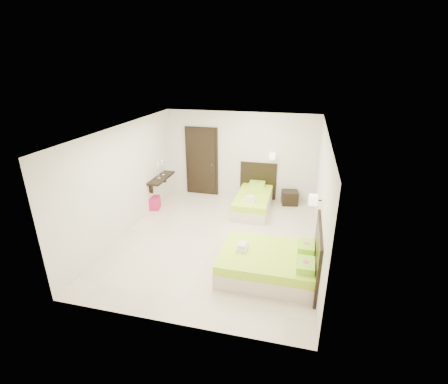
% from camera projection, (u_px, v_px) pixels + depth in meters
% --- Properties ---
extents(floor, '(5.50, 5.50, 0.00)m').
position_uv_depth(floor, '(217.00, 239.00, 7.69)').
color(floor, beige).
rests_on(floor, ground).
extents(bed_single, '(1.09, 1.82, 1.50)m').
position_uv_depth(bed_single, '(254.00, 200.00, 9.19)').
color(bed_single, beige).
rests_on(bed_single, ground).
extents(bed_double, '(1.86, 1.58, 1.53)m').
position_uv_depth(bed_double, '(272.00, 263.00, 6.30)').
color(bed_double, beige).
rests_on(bed_double, ground).
extents(nightstand, '(0.53, 0.49, 0.41)m').
position_uv_depth(nightstand, '(290.00, 198.00, 9.53)').
color(nightstand, black).
rests_on(nightstand, ground).
extents(ottoman, '(0.43, 0.43, 0.36)m').
position_uv_depth(ottoman, '(153.00, 203.00, 9.23)').
color(ottoman, '#A5164B').
rests_on(ottoman, ground).
extents(door, '(1.02, 0.15, 2.14)m').
position_uv_depth(door, '(202.00, 162.00, 10.00)').
color(door, black).
rests_on(door, ground).
extents(console_shelf, '(0.35, 1.20, 0.78)m').
position_uv_depth(console_shelf, '(161.00, 178.00, 9.29)').
color(console_shelf, black).
rests_on(console_shelf, ground).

